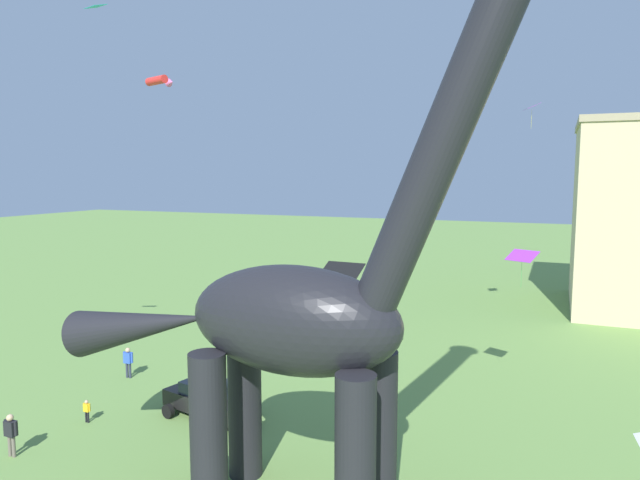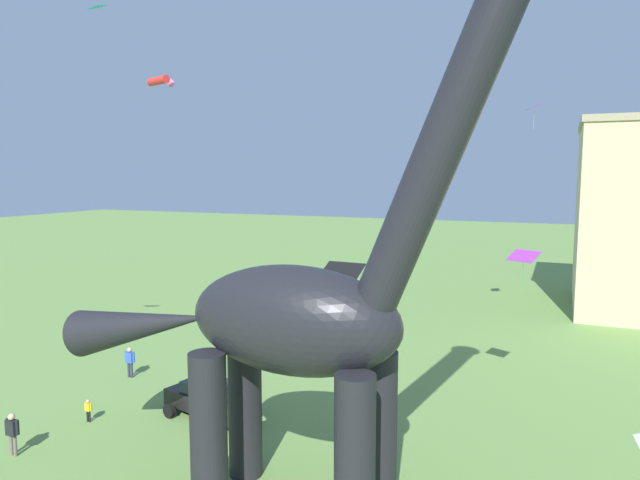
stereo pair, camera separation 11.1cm
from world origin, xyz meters
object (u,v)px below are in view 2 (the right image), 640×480
at_px(dinosaur_sculpture, 291,320).
at_px(kite_high_left, 524,256).
at_px(kite_far_left, 161,81).
at_px(parked_sedan_left, 210,398).
at_px(person_vendor_side, 88,408).
at_px(kite_high_right, 342,271).
at_px(person_far_spectator, 12,430).
at_px(person_strolling_adult, 130,359).
at_px(kite_far_right, 97,7).
at_px(kite_trailing, 534,107).

xyz_separation_m(dinosaur_sculpture, kite_high_left, (6.12, 11.12, 0.87)).
bearing_deg(dinosaur_sculpture, kite_far_left, 174.48).
xyz_separation_m(parked_sedan_left, kite_high_left, (12.46, 6.31, 6.22)).
bearing_deg(kite_high_left, person_vendor_side, -152.27).
height_order(dinosaur_sculpture, kite_high_left, dinosaur_sculpture).
distance_m(kite_high_left, kite_high_right, 9.33).
distance_m(person_vendor_side, person_far_spectator, 3.43).
distance_m(person_strolling_adult, kite_far_right, 17.27).
relative_size(kite_far_left, kite_far_right, 1.74).
bearing_deg(kite_trailing, person_strolling_adult, -142.40).
height_order(parked_sedan_left, person_far_spectator, person_far_spectator).
bearing_deg(kite_high_right, person_strolling_adult, 165.87).
height_order(dinosaur_sculpture, person_far_spectator, dinosaur_sculpture).
bearing_deg(kite_far_left, person_far_spectator, -86.13).
distance_m(kite_far_left, kite_high_right, 15.63).
xyz_separation_m(person_vendor_side, kite_far_left, (-1.06, 6.98, 14.86)).
height_order(parked_sedan_left, kite_high_left, kite_high_left).
height_order(person_strolling_adult, kite_far_left, kite_far_left).
bearing_deg(person_vendor_side, kite_far_right, 171.36).
bearing_deg(kite_trailing, person_far_spectator, -126.63).
relative_size(person_far_spectator, person_strolling_adult, 1.03).
xyz_separation_m(kite_far_left, kite_far_right, (2.53, -6.98, 1.65)).
height_order(parked_sedan_left, kite_trailing, kite_trailing).
bearing_deg(kite_far_right, person_vendor_side, 179.97).
bearing_deg(kite_high_left, kite_far_left, -173.87).
height_order(kite_high_left, kite_high_right, kite_high_right).
bearing_deg(kite_high_left, parked_sedan_left, -153.16).
relative_size(dinosaur_sculpture, kite_far_left, 10.82).
xyz_separation_m(person_vendor_side, kite_far_right, (1.47, -0.00, 16.51)).
bearing_deg(kite_high_right, kite_trailing, 72.56).
bearing_deg(kite_far_left, dinosaur_sculpture, -37.68).
xyz_separation_m(person_strolling_adult, kite_high_right, (13.16, -3.31, 6.11)).
height_order(kite_trailing, kite_far_right, kite_far_right).
bearing_deg(parked_sedan_left, person_strolling_adult, 173.29).
distance_m(kite_high_left, kite_trailing, 13.01).
height_order(kite_far_left, kite_trailing, kite_far_left).
xyz_separation_m(person_vendor_side, person_strolling_adult, (-2.12, 5.01, 0.38)).
height_order(parked_sedan_left, kite_far_right, kite_far_right).
relative_size(person_strolling_adult, kite_far_right, 1.79).
relative_size(person_vendor_side, kite_trailing, 0.67).
distance_m(person_far_spectator, kite_far_right, 16.56).
xyz_separation_m(person_vendor_side, kite_high_right, (11.04, 1.70, 6.48)).
distance_m(kite_high_left, kite_far_left, 19.99).
bearing_deg(kite_trailing, kite_high_right, -107.44).
distance_m(person_far_spectator, kite_high_left, 22.08).
height_order(person_far_spectator, person_strolling_adult, person_far_spectator).
distance_m(dinosaur_sculpture, person_far_spectator, 12.38).
bearing_deg(kite_high_left, kite_far_right, -150.07).
xyz_separation_m(dinosaur_sculpture, kite_high_right, (0.21, 3.91, 0.93)).
xyz_separation_m(person_far_spectator, kite_far_right, (1.83, 3.39, 16.10)).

